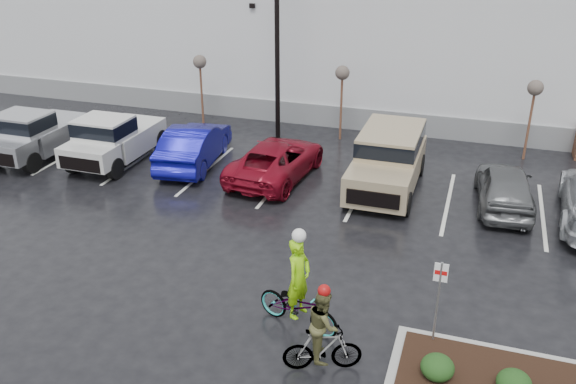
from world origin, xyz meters
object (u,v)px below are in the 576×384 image
(pickup_silver, at_px, (41,131))
(lamppost, at_px, (277,3))
(cyclist_hivis, at_px, (298,298))
(car_grey, at_px, (505,186))
(suv_tan, at_px, (387,162))
(sapling_west, at_px, (200,66))
(fire_lane_sign, at_px, (438,294))
(sapling_mid, at_px, (342,77))
(cyclist_olive, at_px, (323,339))
(sapling_east, at_px, (535,92))
(car_blue, at_px, (194,145))
(pickup_white, at_px, (119,135))
(car_red, at_px, (277,160))

(pickup_silver, bearing_deg, lamppost, 27.58)
(cyclist_hivis, bearing_deg, car_grey, -12.46)
(suv_tan, bearing_deg, cyclist_hivis, -94.03)
(sapling_west, bearing_deg, fire_lane_sign, -47.33)
(sapling_mid, relative_size, cyclist_olive, 1.50)
(sapling_west, distance_m, cyclist_hivis, 15.80)
(fire_lane_sign, bearing_deg, sapling_east, 80.25)
(car_blue, bearing_deg, pickup_white, -0.13)
(lamppost, relative_size, sapling_west, 2.88)
(cyclist_olive, bearing_deg, car_grey, -41.91)
(car_red, xyz_separation_m, cyclist_hivis, (3.43, -8.26, 0.10))
(sapling_mid, bearing_deg, lamppost, -158.20)
(lamppost, relative_size, car_grey, 2.16)
(pickup_white, bearing_deg, fire_lane_sign, -31.02)
(car_blue, relative_size, cyclist_hivis, 1.84)
(car_blue, height_order, suv_tan, suv_tan)
(suv_tan, bearing_deg, cyclist_olive, -88.04)
(sapling_west, xyz_separation_m, pickup_white, (-1.23, -4.97, -1.75))
(lamppost, bearing_deg, suv_tan, -34.26)
(lamppost, xyz_separation_m, fire_lane_sign, (7.80, -11.80, -4.28))
(sapling_west, bearing_deg, sapling_east, 0.00)
(sapling_west, relative_size, fire_lane_sign, 1.45)
(sapling_mid, height_order, cyclist_olive, sapling_mid)
(cyclist_hivis, bearing_deg, fire_lane_sign, -69.10)
(sapling_mid, bearing_deg, car_blue, -135.81)
(cyclist_olive, bearing_deg, car_blue, 17.38)
(cyclist_olive, bearing_deg, pickup_white, 28.01)
(lamppost, distance_m, car_grey, 11.13)
(sapling_mid, relative_size, pickup_white, 0.62)
(sapling_mid, height_order, pickup_silver, sapling_mid)
(fire_lane_sign, bearing_deg, pickup_silver, 155.75)
(pickup_silver, relative_size, cyclist_hivis, 1.99)
(sapling_west, relative_size, sapling_east, 1.00)
(sapling_mid, xyz_separation_m, pickup_silver, (-11.02, -5.45, -1.75))
(car_red, height_order, suv_tan, suv_tan)
(lamppost, relative_size, suv_tan, 1.81)
(pickup_white, bearing_deg, pickup_silver, -171.67)
(lamppost, relative_size, car_blue, 1.92)
(sapling_west, distance_m, fire_lane_sign, 17.46)
(lamppost, bearing_deg, sapling_west, 165.96)
(sapling_west, xyz_separation_m, car_blue, (1.82, -4.55, -1.93))
(sapling_west, xyz_separation_m, cyclist_olive, (9.62, -14.31, -1.94))
(car_blue, bearing_deg, sapling_west, -76.14)
(sapling_west, height_order, cyclist_olive, sapling_west)
(car_blue, distance_m, suv_tan, 7.47)
(lamppost, bearing_deg, car_red, -71.54)
(lamppost, distance_m, sapling_west, 5.07)
(car_grey, bearing_deg, cyclist_hivis, 56.48)
(pickup_silver, relative_size, car_red, 1.04)
(sapling_mid, relative_size, cyclist_hivis, 1.23)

